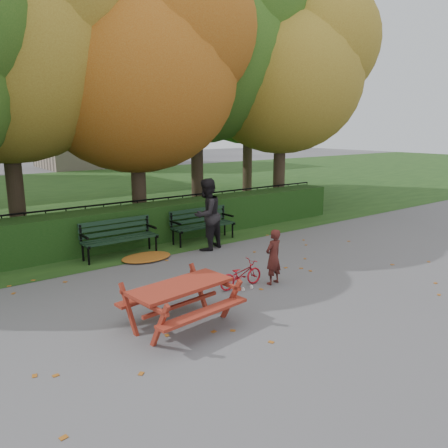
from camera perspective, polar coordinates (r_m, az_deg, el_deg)
ground at (r=8.53m, az=5.03°, el=-8.35°), size 90.00×90.00×0.00m
grass_strip at (r=20.83m, az=-21.71°, el=3.29°), size 90.00×90.00×0.00m
building_right at (r=36.55m, az=-16.15°, el=16.74°), size 9.00×6.00×12.00m
hedge at (r=11.97m, az=-9.47°, el=0.14°), size 13.00×0.90×1.00m
iron_fence at (r=12.66m, az=-11.16°, el=0.92°), size 14.00×0.04×1.02m
tree_b at (r=13.19m, az=-25.50°, el=21.75°), size 6.72×6.40×8.79m
tree_c at (r=13.50m, az=-9.91°, el=19.99°), size 6.30×6.00×8.00m
tree_d at (r=16.32m, az=-1.97°, el=22.94°), size 7.14×6.80×9.58m
tree_e at (r=16.78m, az=8.99°, el=19.42°), size 6.09×5.80×8.16m
tree_g at (r=20.94m, az=4.39°, el=18.93°), size 6.30×6.00×8.55m
bench_left at (r=10.72m, az=-13.63°, el=-1.39°), size 1.80×0.57×0.88m
bench_right at (r=11.84m, az=-2.95°, el=0.26°), size 1.80×0.57×0.88m
picnic_table at (r=6.83m, az=-5.63°, el=-9.04°), size 1.73×1.46×0.78m
leaf_pile at (r=10.47m, az=-10.10°, el=-4.28°), size 1.45×1.27×0.08m
leaf_scatter at (r=8.74m, az=3.71°, el=-7.77°), size 9.00×5.70×0.01m
child at (r=8.62m, az=6.47°, el=-4.28°), size 0.44×0.32×1.11m
adult at (r=10.91m, az=-2.27°, el=1.26°), size 1.06×0.94×1.81m
bicycle at (r=8.48m, az=2.20°, el=-6.59°), size 0.99×0.36×0.52m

